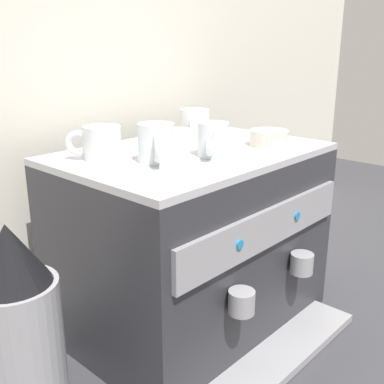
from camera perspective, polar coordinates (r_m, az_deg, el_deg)
The scene contains 11 objects.
ground_plane at distance 1.32m, azimuth 0.00°, elevation -14.94°, with size 4.00×4.00×0.00m, color #38383D.
tiled_backsplash_wall at distance 1.37m, azimuth -10.57°, elevation 11.71°, with size 2.80×0.03×1.16m, color silver.
espresso_machine at distance 1.21m, azimuth 0.15°, elevation -5.79°, with size 0.64×0.55×0.46m.
ceramic_cup_0 at distance 1.02m, azimuth -4.35°, elevation 5.91°, with size 0.10×0.11×0.08m.
ceramic_cup_1 at distance 1.06m, azimuth -11.04°, elevation 5.83°, with size 0.10×0.11×0.08m.
ceramic_cup_2 at distance 1.34m, azimuth 0.31°, elevation 8.49°, with size 0.11×0.10×0.07m.
ceramic_cup_3 at distance 1.07m, azimuth 2.54°, elevation 6.35°, with size 0.10×0.08×0.08m.
ceramic_bowl_0 at distance 1.21m, azimuth 9.29°, elevation 6.45°, with size 0.10×0.10×0.04m.
ceramic_bowl_1 at distance 1.23m, azimuth -2.14°, elevation 6.67°, with size 0.13×0.13×0.03m.
coffee_grinder at distance 0.95m, azimuth -20.26°, elevation -16.06°, with size 0.16×0.16×0.42m.
milk_pitcher at distance 1.58m, azimuth 11.40°, elevation -6.43°, with size 0.11×0.11×0.15m, color #B7B7BC.
Camera 1 is at (-0.82, -0.76, 0.71)m, focal length 43.97 mm.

